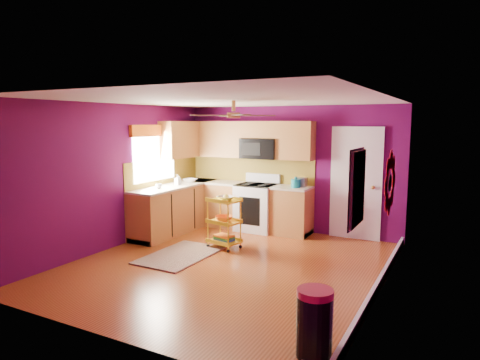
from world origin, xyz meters
The scene contains 18 objects.
ground centered at (0.00, 0.00, 0.00)m, with size 5.00×5.00×0.00m, color maroon.
room_envelope centered at (0.03, 0.00, 1.63)m, with size 4.54×5.04×2.52m.
lower_cabinets centered at (-1.35, 1.82, 0.43)m, with size 2.81×2.31×0.94m.
electric_range centered at (-0.55, 2.17, 0.48)m, with size 0.76×0.66×1.13m.
upper_cabinetry centered at (-1.24, 2.17, 1.80)m, with size 2.80×2.30×1.26m.
left_window centered at (-2.22, 1.05, 1.74)m, with size 0.08×1.35×1.08m.
panel_door centered at (1.35, 2.47, 1.02)m, with size 0.95×0.11×2.15m.
right_wall_art centered at (2.23, -0.34, 1.44)m, with size 0.04×2.74×1.04m.
ceiling_fan centered at (0.00, 0.20, 2.29)m, with size 1.01×1.01×0.26m.
shag_rug centered at (-0.92, 0.04, 0.01)m, with size 0.89×1.46×0.02m, color black.
rolling_cart centered at (-0.50, 0.77, 0.49)m, with size 0.60×0.48×0.96m.
trash_can centered at (1.98, -1.85, 0.32)m, with size 0.39×0.41×0.65m.
teal_kettle centered at (0.28, 2.15, 1.02)m, with size 0.18×0.18×0.21m.
toaster centered at (0.33, 2.31, 1.03)m, with size 0.22×0.15×0.18m, color beige.
soap_bottle_a centered at (-1.90, 1.34, 1.05)m, with size 0.09×0.10×0.21m, color #EA3F72.
soap_bottle_b centered at (-1.99, 1.52, 1.02)m, with size 0.12×0.12×0.15m, color white.
counter_dish centered at (-1.94, 1.83, 0.97)m, with size 0.28×0.28×0.07m, color white.
counter_cup centered at (-1.94, 0.80, 0.99)m, with size 0.12×0.12×0.09m, color white.
Camera 1 is at (3.13, -5.49, 2.17)m, focal length 32.00 mm.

